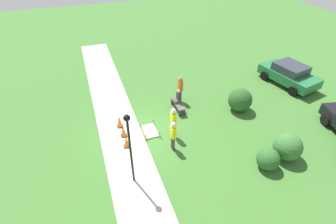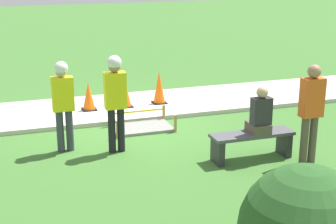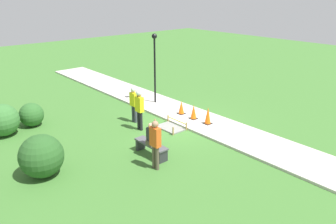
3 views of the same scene
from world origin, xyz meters
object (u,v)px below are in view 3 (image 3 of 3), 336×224
object	(u,v)px
traffic_cone_far_patch	(194,112)
person_seated_on_bench	(152,136)
traffic_cone_near_patch	(208,116)
worker_assistant	(134,101)
bystander_in_orange_shirt	(155,142)
worker_supervisor	(139,106)
traffic_cone_sidewalk_edge	(181,108)
lamppost_near	(155,58)
park_bench	(151,147)

from	to	relation	value
traffic_cone_far_patch	person_seated_on_bench	bearing A→B (deg)	112.62
traffic_cone_near_patch	worker_assistant	size ratio (longest dim) A/B	0.46
traffic_cone_far_patch	bystander_in_orange_shirt	distance (m)	4.92
person_seated_on_bench	worker_supervisor	world-z (taller)	worker_supervisor
person_seated_on_bench	bystander_in_orange_shirt	size ratio (longest dim) A/B	0.49
worker_supervisor	bystander_in_orange_shirt	world-z (taller)	worker_supervisor
traffic_cone_sidewalk_edge	lamppost_near	xyz separation A→B (m)	(2.30, -0.16, 2.15)
traffic_cone_near_patch	person_seated_on_bench	xyz separation A→B (m)	(-0.71, 3.88, 0.36)
traffic_cone_far_patch	bystander_in_orange_shirt	xyz separation A→B (m)	(-2.36, 4.27, 0.60)
worker_assistant	traffic_cone_far_patch	bearing A→B (deg)	-127.58
worker_supervisor	traffic_cone_far_patch	bearing A→B (deg)	-107.24
park_bench	traffic_cone_near_patch	bearing A→B (deg)	-81.14
person_seated_on_bench	worker_assistant	size ratio (longest dim) A/B	0.50
person_seated_on_bench	bystander_in_orange_shirt	distance (m)	0.90
park_bench	worker_supervisor	bearing A→B (deg)	-26.78
person_seated_on_bench	worker_assistant	distance (m)	3.69
traffic_cone_near_patch	worker_supervisor	size ratio (longest dim) A/B	0.43
traffic_cone_sidewalk_edge	worker_assistant	xyz separation A→B (m)	(0.86, 2.29, 0.62)
traffic_cone_far_patch	worker_supervisor	distance (m)	2.83
bystander_in_orange_shirt	lamppost_near	distance (m)	7.28
traffic_cone_near_patch	park_bench	size ratio (longest dim) A/B	0.52
worker_assistant	bystander_in_orange_shirt	bearing A→B (deg)	154.03
worker_assistant	bystander_in_orange_shirt	size ratio (longest dim) A/B	0.97
person_seated_on_bench	worker_supervisor	xyz separation A→B (m)	(2.41, -1.21, 0.28)
worker_assistant	person_seated_on_bench	bearing A→B (deg)	154.97
traffic_cone_near_patch	bystander_in_orange_shirt	distance (m)	4.60
traffic_cone_far_patch	traffic_cone_sidewalk_edge	size ratio (longest dim) A/B	1.04
traffic_cone_near_patch	traffic_cone_sidewalk_edge	size ratio (longest dim) A/B	1.21
person_seated_on_bench	park_bench	bearing A→B (deg)	-23.62
person_seated_on_bench	lamppost_near	bearing A→B (deg)	-39.96
traffic_cone_far_patch	lamppost_near	distance (m)	3.84
traffic_cone_near_patch	park_bench	xyz separation A→B (m)	(-0.60, 3.83, -0.15)
traffic_cone_far_patch	bystander_in_orange_shirt	bearing A→B (deg)	118.96
traffic_cone_near_patch	lamppost_near	distance (m)	4.57
park_bench	lamppost_near	distance (m)	6.51
park_bench	person_seated_on_bench	size ratio (longest dim) A/B	1.77
traffic_cone_far_patch	worker_assistant	distance (m)	2.93
lamppost_near	traffic_cone_sidewalk_edge	bearing A→B (deg)	176.02
traffic_cone_near_patch	worker_supervisor	xyz separation A→B (m)	(1.70, 2.67, 0.64)
worker_assistant	bystander_in_orange_shirt	distance (m)	4.57
park_bench	lamppost_near	world-z (taller)	lamppost_near
lamppost_near	traffic_cone_near_patch	bearing A→B (deg)	178.22
traffic_cone_near_patch	worker_assistant	bearing A→B (deg)	41.40
traffic_cone_sidewalk_edge	bystander_in_orange_shirt	size ratio (longest dim) A/B	0.37
traffic_cone_sidewalk_edge	bystander_in_orange_shirt	world-z (taller)	bystander_in_orange_shirt
traffic_cone_far_patch	person_seated_on_bench	world-z (taller)	person_seated_on_bench
worker_assistant	lamppost_near	size ratio (longest dim) A/B	0.47
park_bench	worker_assistant	bearing A→B (deg)	-25.08
worker_supervisor	bystander_in_orange_shirt	size ratio (longest dim) A/B	1.03
traffic_cone_far_patch	person_seated_on_bench	distance (m)	4.17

